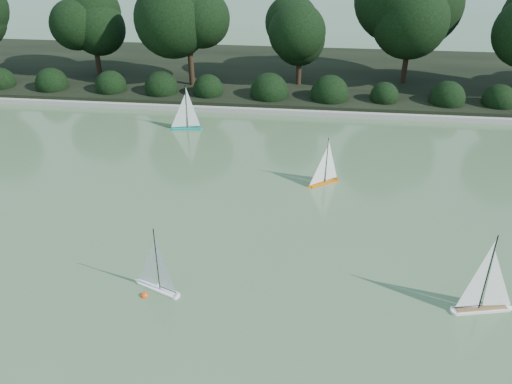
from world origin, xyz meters
TOP-DOWN VIEW (x-y plane):
  - ground at (0.00, 0.00)m, footprint 80.00×80.00m
  - pond_coping at (0.00, 9.00)m, footprint 40.00×0.35m
  - far_bank at (0.00, 13.00)m, footprint 40.00×8.00m
  - tree_line at (1.23, 11.44)m, footprint 26.31×3.93m
  - shrub_hedge at (0.00, 9.90)m, footprint 29.10×1.10m
  - sailboat_white_a at (-1.25, -0.20)m, footprint 1.04×0.56m
  - sailboat_white_b at (4.80, -0.11)m, footprint 1.25×0.45m
  - sailboat_orange at (1.88, 4.17)m, footprint 0.90×0.65m
  - sailboat_teal at (-2.49, 7.32)m, footprint 1.12×0.30m
  - race_buoy at (-1.38, -0.43)m, footprint 0.15×0.15m

SIDE VIEW (x-z plane):
  - ground at x=0.00m, z-range 0.00..0.00m
  - race_buoy at x=-1.38m, z-range -0.07..0.07m
  - pond_coping at x=0.00m, z-range 0.00..0.18m
  - far_bank at x=0.00m, z-range 0.00..0.30m
  - sailboat_orange at x=1.88m, z-range -0.47..0.90m
  - sailboat_white_a at x=-1.25m, z-range -0.50..0.96m
  - sailboat_teal at x=-2.49m, z-range -0.52..1.00m
  - sailboat_white_b at x=4.80m, z-range -0.59..1.11m
  - shrub_hedge at x=0.00m, z-range -0.10..1.00m
  - tree_line at x=1.23m, z-range 0.45..4.83m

